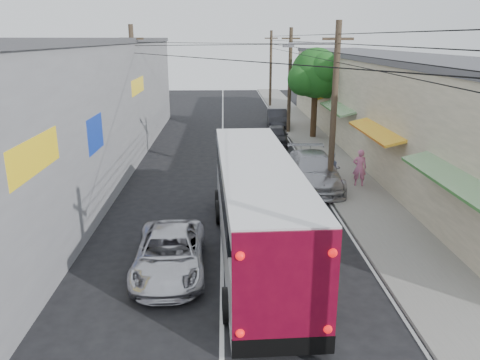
% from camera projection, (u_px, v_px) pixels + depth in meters
% --- Properties ---
extents(sidewalk, '(3.00, 80.00, 0.12)m').
position_uv_depth(sidewalk, '(325.00, 157.00, 29.49)').
color(sidewalk, slate).
rests_on(sidewalk, ground).
extents(building_right, '(7.09, 40.00, 6.25)m').
position_uv_depth(building_right, '(389.00, 103.00, 30.65)').
color(building_right, beige).
rests_on(building_right, ground).
extents(building_left, '(7.20, 36.00, 7.25)m').
position_uv_depth(building_left, '(69.00, 105.00, 26.03)').
color(building_left, gray).
rests_on(building_left, ground).
extents(utility_poles, '(11.80, 45.28, 8.00)m').
position_uv_depth(utility_poles, '(273.00, 91.00, 28.51)').
color(utility_poles, '#473828').
rests_on(utility_poles, ground).
extents(street_tree, '(4.40, 4.00, 6.60)m').
position_uv_depth(street_tree, '(317.00, 75.00, 33.91)').
color(street_tree, '#3F2B19').
rests_on(street_tree, ground).
extents(coach_bus, '(3.05, 11.74, 3.36)m').
position_uv_depth(coach_bus, '(257.00, 206.00, 15.99)').
color(coach_bus, silver).
rests_on(coach_bus, ground).
extents(jeepney, '(2.36, 4.85, 1.33)m').
position_uv_depth(jeepney, '(170.00, 253.00, 14.91)').
color(jeepney, silver).
rests_on(jeepney, ground).
extents(parked_suv, '(2.40, 5.81, 1.68)m').
position_uv_depth(parked_suv, '(314.00, 171.00, 23.50)').
color(parked_suv, '#A2A3AB').
rests_on(parked_suv, ground).
extents(parked_car_mid, '(1.98, 4.09, 1.35)m').
position_uv_depth(parked_car_mid, '(277.00, 135.00, 32.85)').
color(parked_car_mid, '#26262B').
rests_on(parked_car_mid, ground).
extents(parked_car_far, '(1.79, 4.60, 1.49)m').
position_uv_depth(parked_car_far, '(277.00, 118.00, 39.35)').
color(parked_car_far, '#222227').
rests_on(parked_car_far, ground).
extents(pedestrian_near, '(0.76, 0.59, 1.86)m').
position_uv_depth(pedestrian_near, '(360.00, 168.00, 23.29)').
color(pedestrian_near, pink).
rests_on(pedestrian_near, sidewalk).
extents(pedestrian_far, '(0.86, 0.69, 1.70)m').
position_uv_depth(pedestrian_far, '(330.00, 169.00, 23.34)').
color(pedestrian_far, '#8C9CCC').
rests_on(pedestrian_far, sidewalk).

